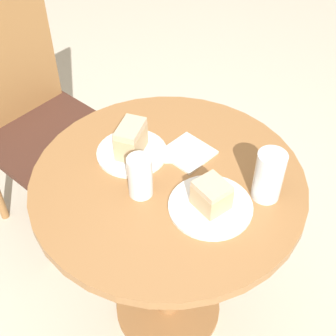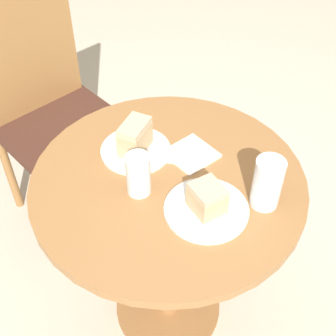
{
  "view_description": "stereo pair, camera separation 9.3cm",
  "coord_description": "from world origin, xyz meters",
  "views": [
    {
      "loc": [
        -0.7,
        -0.59,
        1.67
      ],
      "look_at": [
        0.0,
        0.0,
        0.77
      ],
      "focal_mm": 50.0,
      "sensor_mm": 36.0,
      "label": 1
    },
    {
      "loc": [
        -0.64,
        -0.66,
        1.67
      ],
      "look_at": [
        0.0,
        0.0,
        0.77
      ],
      "focal_mm": 50.0,
      "sensor_mm": 36.0,
      "label": 2
    }
  ],
  "objects": [
    {
      "name": "plate_far",
      "position": [
        -0.01,
        -0.16,
        0.73
      ],
      "size": [
        0.23,
        0.23,
        0.01
      ],
      "color": "white",
      "rests_on": "table"
    },
    {
      "name": "chair",
      "position": [
        0.08,
        0.76,
        0.51
      ],
      "size": [
        0.47,
        0.41,
        0.98
      ],
      "rotation": [
        0.0,
        0.0,
        -0.02
      ],
      "color": "olive",
      "rests_on": "ground_plane"
    },
    {
      "name": "fork",
      "position": [
        0.06,
        0.03,
        0.73
      ],
      "size": [
        0.12,
        0.15,
        0.0
      ],
      "rotation": [
        0.0,
        0.0,
        2.25
      ],
      "color": "silver",
      "rests_on": "table"
    },
    {
      "name": "napkin_stack",
      "position": [
        0.12,
        0.02,
        0.73
      ],
      "size": [
        0.14,
        0.14,
        0.01
      ],
      "rotation": [
        0.0,
        0.0,
        -0.07
      ],
      "color": "silver",
      "rests_on": "table"
    },
    {
      "name": "table",
      "position": [
        0.0,
        0.0,
        0.54
      ],
      "size": [
        0.78,
        0.78,
        0.73
      ],
      "color": "#9E6B3D",
      "rests_on": "ground_plane"
    },
    {
      "name": "glass_lemonade",
      "position": [
        -0.09,
        0.02,
        0.78
      ],
      "size": [
        0.07,
        0.07,
        0.13
      ],
      "color": "beige",
      "rests_on": "table"
    },
    {
      "name": "cake_slice_far",
      "position": [
        -0.01,
        -0.16,
        0.77
      ],
      "size": [
        0.09,
        0.1,
        0.08
      ],
      "rotation": [
        0.0,
        0.0,
        2.92
      ],
      "color": "tan",
      "rests_on": "plate_far"
    },
    {
      "name": "ground_plane",
      "position": [
        0.0,
        0.0,
        0.0
      ],
      "size": [
        8.0,
        8.0,
        0.0
      ],
      "primitive_type": "plane",
      "color": "beige"
    },
    {
      "name": "glass_water",
      "position": [
        0.12,
        -0.24,
        0.79
      ],
      "size": [
        0.08,
        0.08,
        0.15
      ],
      "color": "silver",
      "rests_on": "table"
    },
    {
      "name": "cake_slice_near",
      "position": [
        0.01,
        0.15,
        0.78
      ],
      "size": [
        0.12,
        0.1,
        0.1
      ],
      "rotation": [
        0.0,
        0.0,
        5.09
      ],
      "color": "tan",
      "rests_on": "plate_near"
    },
    {
      "name": "plate_near",
      "position": [
        0.01,
        0.15,
        0.73
      ],
      "size": [
        0.21,
        0.21,
        0.01
      ],
      "color": "white",
      "rests_on": "table"
    }
  ]
}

